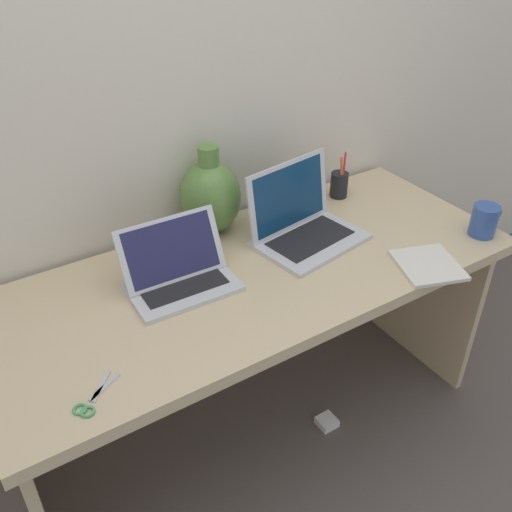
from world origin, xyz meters
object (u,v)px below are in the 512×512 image
(green_vase, at_px, (210,196))
(notebook_stack, at_px, (428,265))
(scissors, at_px, (91,402))
(power_brick, at_px, (327,422))
(laptop_left, at_px, (177,270))
(laptop_right, at_px, (300,220))
(coffee_mug, at_px, (485,220))
(pen_cup, at_px, (339,184))

(green_vase, relative_size, notebook_stack, 1.55)
(scissors, bearing_deg, power_brick, 6.51)
(laptop_left, xyz_separation_m, notebook_stack, (0.70, -0.34, -0.05))
(laptop_left, xyz_separation_m, laptop_right, (0.47, 0.02, 0.01))
(laptop_left, distance_m, scissors, 0.49)
(green_vase, relative_size, scissors, 2.26)
(coffee_mug, relative_size, pen_cup, 0.71)
(laptop_left, bearing_deg, scissors, -140.92)
(scissors, distance_m, power_brick, 1.11)
(laptop_right, height_order, notebook_stack, laptop_right)
(power_brick, bearing_deg, laptop_right, 89.36)
(laptop_left, relative_size, green_vase, 1.04)
(notebook_stack, xyz_separation_m, pen_cup, (0.06, 0.52, 0.05))
(pen_cup, height_order, scissors, pen_cup)
(laptop_left, relative_size, coffee_mug, 2.47)
(laptop_right, xyz_separation_m, notebook_stack, (0.23, -0.36, -0.06))
(laptop_left, height_order, pen_cup, laptop_left)
(scissors, bearing_deg, pen_cup, 22.91)
(laptop_right, bearing_deg, notebook_stack, -57.24)
(green_vase, xyz_separation_m, power_brick, (0.23, -0.43, -0.84))
(green_vase, bearing_deg, laptop_right, -41.15)
(notebook_stack, height_order, coffee_mug, coffee_mug)
(pen_cup, bearing_deg, laptop_right, -152.51)
(coffee_mug, bearing_deg, laptop_right, 148.72)
(green_vase, height_order, notebook_stack, green_vase)
(green_vase, distance_m, pen_cup, 0.53)
(laptop_left, distance_m, laptop_right, 0.47)
(green_vase, bearing_deg, power_brick, -62.31)
(laptop_right, height_order, power_brick, laptop_right)
(laptop_right, distance_m, coffee_mug, 0.62)
(coffee_mug, bearing_deg, power_brick, 170.28)
(laptop_right, relative_size, pen_cup, 2.11)
(laptop_right, distance_m, scissors, 0.91)
(coffee_mug, bearing_deg, scissors, -179.82)
(pen_cup, bearing_deg, green_vase, 174.92)
(notebook_stack, relative_size, coffee_mug, 1.53)
(laptop_left, relative_size, scissors, 2.35)
(notebook_stack, bearing_deg, pen_cup, 83.10)
(pen_cup, relative_size, scissors, 1.34)
(scissors, height_order, power_brick, scissors)
(notebook_stack, height_order, power_brick, notebook_stack)
(laptop_left, distance_m, coffee_mug, 1.04)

